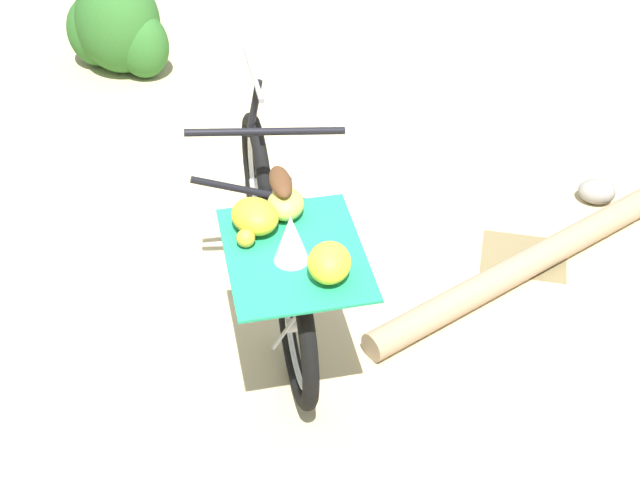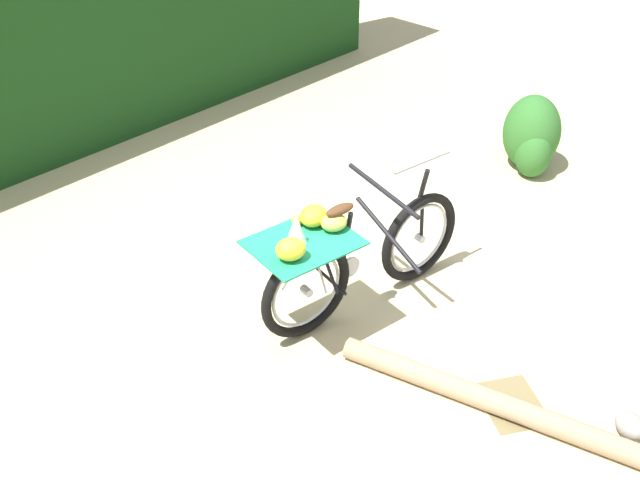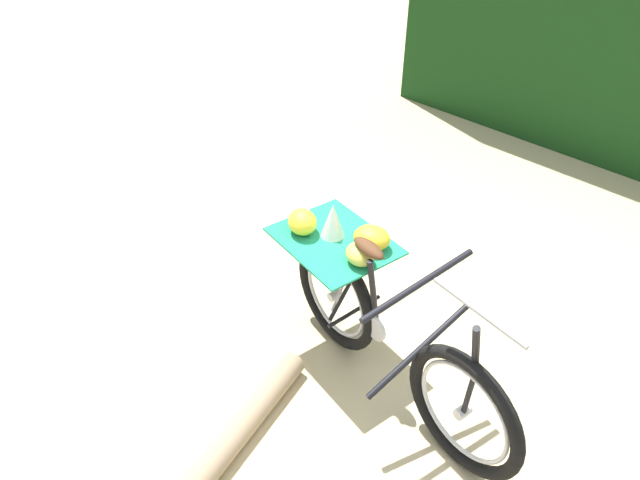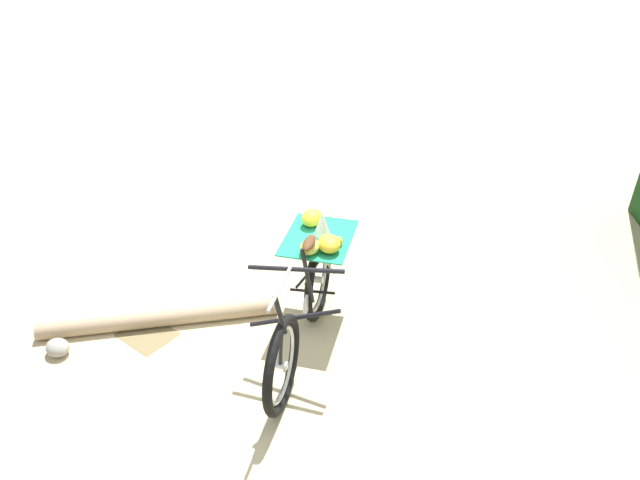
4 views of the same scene
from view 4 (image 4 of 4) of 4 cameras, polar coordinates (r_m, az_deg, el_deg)
The scene contains 5 objects.
ground_plane at distance 4.75m, azimuth 0.29°, elevation -12.18°, with size 60.00×60.00×0.00m, color #C6B284.
bicycle at distance 4.63m, azimuth -1.39°, elevation -5.59°, with size 1.01×1.75×1.03m.
fallen_log at distance 5.25m, azimuth -15.23°, elevation -7.34°, with size 0.14×0.14×2.01m, color #9E8466.
path_stone at distance 5.26m, azimuth -24.06°, elevation -9.48°, with size 0.21×0.17×0.13m, color gray.
leaf_litter_patch at distance 5.23m, azimuth -16.38°, elevation -8.74°, with size 0.44×0.36×0.01m, color olive.
Camera 4 is at (-2.05, 2.70, 3.33)m, focal length 33.07 mm.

